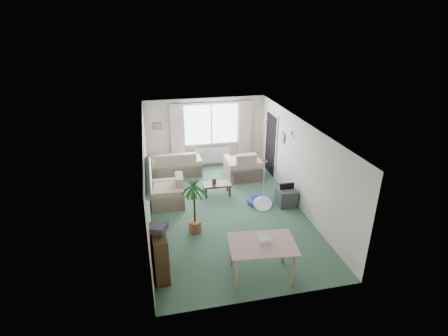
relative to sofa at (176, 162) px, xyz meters
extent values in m
plane|color=#33553F|center=(1.10, -2.75, -0.41)|extent=(6.50, 6.50, 0.00)
cube|color=white|center=(1.30, 0.48, 1.09)|extent=(1.80, 0.03, 1.30)
cube|color=black|center=(1.30, 0.40, 1.86)|extent=(2.60, 0.03, 0.03)
cube|color=beige|center=(0.15, 0.38, 0.86)|extent=(0.45, 0.08, 2.00)
cube|color=beige|center=(2.45, 0.38, 0.86)|extent=(0.45, 0.08, 2.00)
cube|color=white|center=(1.30, 0.44, -0.01)|extent=(1.20, 0.10, 0.55)
cube|color=black|center=(3.08, -0.55, 0.59)|extent=(0.03, 0.95, 2.00)
sphere|color=white|center=(1.30, -5.05, 1.07)|extent=(0.36, 0.36, 0.36)
cylinder|color=#196626|center=(-0.82, -5.05, 1.87)|extent=(1.60, 1.60, 0.12)
sphere|color=silver|center=(2.40, -1.85, 1.81)|extent=(0.20, 0.20, 0.20)
sphere|color=silver|center=(2.70, -3.05, 1.81)|extent=(0.20, 0.20, 0.20)
cube|color=brown|center=(-0.50, 0.48, 1.14)|extent=(0.28, 0.03, 0.22)
cube|color=brown|center=(3.08, -1.55, 1.14)|extent=(0.03, 0.24, 0.30)
cube|color=#C2AD92|center=(0.00, 0.00, 0.00)|extent=(1.67, 0.90, 0.83)
cube|color=beige|center=(2.10, -0.71, 0.05)|extent=(1.05, 1.00, 0.94)
cube|color=beige|center=(-0.40, -1.97, 0.01)|extent=(0.93, 0.97, 0.84)
cube|color=black|center=(1.05, -1.73, -0.23)|extent=(0.80, 0.46, 0.36)
cube|color=#4D3328|center=(0.96, -1.74, 0.02)|extent=(0.12, 0.03, 0.16)
cube|color=black|center=(-0.74, -4.89, 0.09)|extent=(0.34, 0.84, 1.00)
cube|color=#38393D|center=(-0.72, -4.84, 0.66)|extent=(0.40, 0.44, 0.14)
cylinder|color=#1F5C22|center=(0.15, -3.51, 0.37)|extent=(0.83, 0.83, 1.56)
cube|color=tan|center=(1.23, -5.35, -0.04)|extent=(1.28, 0.93, 0.75)
cube|color=white|center=(1.29, -5.31, 0.40)|extent=(0.26, 0.20, 0.12)
cube|color=#393A3F|center=(2.80, -2.73, -0.17)|extent=(0.49, 0.53, 0.48)
cylinder|color=navy|center=(2.09, -2.51, -0.35)|extent=(0.82, 0.82, 0.13)
camera|label=1|loc=(-0.71, -10.70, 4.41)|focal=28.00mm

